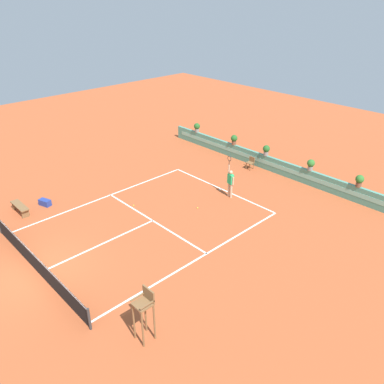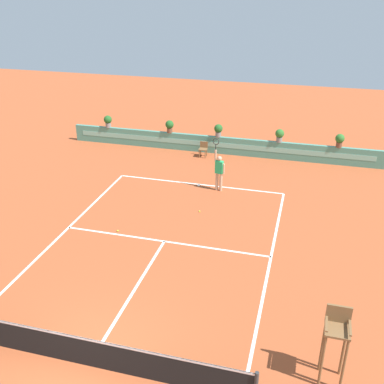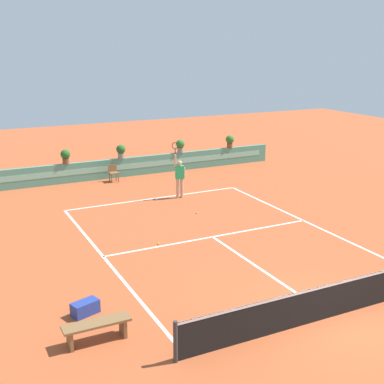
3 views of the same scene
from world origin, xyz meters
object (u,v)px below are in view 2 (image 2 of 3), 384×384
Objects in this scene: tennis_ball_near_baseline at (118,231)px; umpire_chair at (336,337)px; potted_plant_far_left at (108,121)px; potted_plant_far_right at (340,140)px; potted_plant_right at (280,135)px; potted_plant_centre at (218,130)px; tennis_player at (219,170)px; ball_kid_chair at (203,148)px; potted_plant_left at (170,126)px; tennis_ball_mid_court at (200,211)px.

umpire_chair is at bearing -33.24° from tennis_ball_near_baseline.
potted_plant_far_left is at bearing 116.19° from tennis_ball_near_baseline.
potted_plant_far_left is (-12.98, 15.13, 0.07)m from umpire_chair.
potted_plant_right is at bearing 180.00° from potted_plant_far_right.
umpire_chair is 2.96× the size of potted_plant_centre.
potted_plant_far_right and potted_plant_right have the same top height.
tennis_ball_near_baseline is 10.06m from potted_plant_centre.
tennis_player is 9.31m from potted_plant_far_left.
ball_kid_chair is 1.17× the size of potted_plant_right.
umpire_chair is 15.13m from potted_plant_far_right.
potted_plant_left is at bearing 0.00° from potted_plant_far_left.
ball_kid_chair is 12.50× the size of tennis_ball_mid_court.
tennis_ball_mid_court is at bearing -77.47° from ball_kid_chair.
ball_kid_chair is 9.14m from tennis_ball_near_baseline.
potted_plant_left is (-3.67, 7.30, 1.38)m from tennis_ball_mid_court.
umpire_chair is 2.52× the size of ball_kid_chair.
tennis_player is at bearing 82.21° from tennis_ball_mid_court.
tennis_ball_mid_court is 0.09× the size of potted_plant_left.
potted_plant_right is (-2.74, 15.13, 0.07)m from umpire_chair.
ball_kid_chair is 0.33× the size of tennis_player.
tennis_player is 38.01× the size of tennis_ball_mid_court.
potted_plant_far_right is 13.41m from potted_plant_far_left.
umpire_chair is 9.60m from tennis_ball_mid_court.
tennis_player is at bearing -50.80° from potted_plant_left.
potted_plant_far_right is (5.51, 4.91, 0.36)m from tennis_player.
potted_plant_left reaches higher than tennis_ball_near_baseline.
potted_plant_centre is (-6.18, 15.13, 0.07)m from umpire_chair.
tennis_ball_mid_court is at bearing -63.27° from potted_plant_left.
ball_kid_chair is 6.74m from tennis_ball_mid_court.
ball_kid_chair is 1.17× the size of potted_plant_left.
tennis_player is 5.45m from potted_plant_right.
umpire_chair is at bearing -59.02° from potted_plant_left.
tennis_player reaches higher than umpire_chair.
tennis_ball_near_baseline is at bearing -101.55° from potted_plant_centre.
tennis_player is 2.62m from tennis_ball_mid_court.
potted_plant_far_right is (5.83, 7.30, 1.38)m from tennis_ball_mid_court.
tennis_ball_mid_court is (1.46, -6.57, -0.44)m from ball_kid_chair.
tennis_player is 5.85m from tennis_ball_near_baseline.
ball_kid_chair is at bearing 115.51° from umpire_chair.
umpire_chair is 17.64m from potted_plant_left.
potted_plant_far_right is 1.00× the size of potted_plant_left.
potted_plant_right is (2.66, 7.30, 1.38)m from tennis_ball_mid_court.
potted_plant_right is 3.44m from potted_plant_centre.
potted_plant_centre is (-1.10, 4.91, 0.36)m from tennis_player.
potted_plant_centre is (2.00, 9.77, 1.38)m from tennis_ball_near_baseline.
potted_plant_left is (-6.34, 0.00, 0.00)m from potted_plant_right.
umpire_chair is 2.96× the size of potted_plant_left.
umpire_chair reaches higher than potted_plant_far_right.
potted_plant_far_right and potted_plant_far_left have the same top height.
potted_plant_far_right is at bearing 0.00° from potted_plant_far_left.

